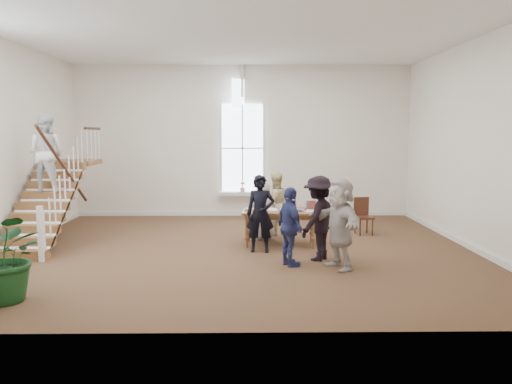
{
  "coord_description": "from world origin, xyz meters",
  "views": [
    {
      "loc": [
        0.19,
        -10.54,
        2.51
      ],
      "look_at": [
        0.35,
        0.4,
        1.21
      ],
      "focal_mm": 35.0,
      "sensor_mm": 36.0,
      "label": 1
    }
  ],
  "objects_px": {
    "woman_cluster_a": "(290,227)",
    "woman_cluster_c": "(340,224)",
    "library_table": "(281,214)",
    "side_chair": "(363,214)",
    "woman_cluster_b": "(319,218)",
    "person_yellow": "(275,204)",
    "elderly_woman": "(263,209)",
    "police_officer": "(260,214)",
    "floor_plant": "(7,257)"
  },
  "relations": [
    {
      "from": "woman_cluster_b",
      "to": "side_chair",
      "type": "bearing_deg",
      "value": -174.17
    },
    {
      "from": "library_table",
      "to": "floor_plant",
      "type": "xyz_separation_m",
      "value": [
        -4.31,
        -3.73,
        -0.01
      ]
    },
    {
      "from": "side_chair",
      "to": "woman_cluster_a",
      "type": "bearing_deg",
      "value": -135.61
    },
    {
      "from": "police_officer",
      "to": "woman_cluster_c",
      "type": "distance_m",
      "value": 1.96
    },
    {
      "from": "woman_cluster_a",
      "to": "woman_cluster_b",
      "type": "bearing_deg",
      "value": -74.84
    },
    {
      "from": "police_officer",
      "to": "woman_cluster_c",
      "type": "relative_size",
      "value": 0.96
    },
    {
      "from": "library_table",
      "to": "police_officer",
      "type": "xyz_separation_m",
      "value": [
        -0.47,
        -0.64,
        0.12
      ]
    },
    {
      "from": "elderly_woman",
      "to": "woman_cluster_c",
      "type": "height_order",
      "value": "woman_cluster_c"
    },
    {
      "from": "elderly_woman",
      "to": "floor_plant",
      "type": "bearing_deg",
      "value": 36.32
    },
    {
      "from": "elderly_woman",
      "to": "floor_plant",
      "type": "relative_size",
      "value": 1.04
    },
    {
      "from": "person_yellow",
      "to": "side_chair",
      "type": "height_order",
      "value": "person_yellow"
    },
    {
      "from": "library_table",
      "to": "woman_cluster_c",
      "type": "distance_m",
      "value": 2.2
    },
    {
      "from": "elderly_woman",
      "to": "woman_cluster_a",
      "type": "height_order",
      "value": "woman_cluster_a"
    },
    {
      "from": "police_officer",
      "to": "woman_cluster_a",
      "type": "xyz_separation_m",
      "value": [
        0.53,
        -1.14,
        -0.07
      ]
    },
    {
      "from": "person_yellow",
      "to": "woman_cluster_c",
      "type": "distance_m",
      "value": 3.26
    },
    {
      "from": "woman_cluster_a",
      "to": "woman_cluster_c",
      "type": "relative_size",
      "value": 0.89
    },
    {
      "from": "library_table",
      "to": "woman_cluster_b",
      "type": "distance_m",
      "value": 1.49
    },
    {
      "from": "elderly_woman",
      "to": "woman_cluster_c",
      "type": "bearing_deg",
      "value": 105.76
    },
    {
      "from": "elderly_woman",
      "to": "woman_cluster_b",
      "type": "distance_m",
      "value": 2.2
    },
    {
      "from": "woman_cluster_b",
      "to": "side_chair",
      "type": "distance_m",
      "value": 2.93
    },
    {
      "from": "woman_cluster_b",
      "to": "side_chair",
      "type": "height_order",
      "value": "woman_cluster_b"
    },
    {
      "from": "elderly_woman",
      "to": "side_chair",
      "type": "relative_size",
      "value": 1.56
    },
    {
      "from": "police_officer",
      "to": "woman_cluster_b",
      "type": "relative_size",
      "value": 0.98
    },
    {
      "from": "person_yellow",
      "to": "woman_cluster_a",
      "type": "bearing_deg",
      "value": 68.87
    },
    {
      "from": "library_table",
      "to": "floor_plant",
      "type": "distance_m",
      "value": 5.69
    },
    {
      "from": "police_officer",
      "to": "library_table",
      "type": "bearing_deg",
      "value": 57.0
    },
    {
      "from": "library_table",
      "to": "floor_plant",
      "type": "bearing_deg",
      "value": -134.93
    },
    {
      "from": "library_table",
      "to": "side_chair",
      "type": "relative_size",
      "value": 1.87
    },
    {
      "from": "elderly_woman",
      "to": "woman_cluster_a",
      "type": "xyz_separation_m",
      "value": [
        0.43,
        -2.39,
        0.04
      ]
    },
    {
      "from": "woman_cluster_b",
      "to": "woman_cluster_a",
      "type": "bearing_deg",
      "value": -17.31
    },
    {
      "from": "police_officer",
      "to": "person_yellow",
      "type": "height_order",
      "value": "police_officer"
    },
    {
      "from": "woman_cluster_a",
      "to": "woman_cluster_c",
      "type": "distance_m",
      "value": 0.93
    },
    {
      "from": "woman_cluster_b",
      "to": "police_officer",
      "type": "bearing_deg",
      "value": -85.47
    },
    {
      "from": "woman_cluster_a",
      "to": "woman_cluster_c",
      "type": "xyz_separation_m",
      "value": [
        0.9,
        -0.2,
        0.1
      ]
    },
    {
      "from": "floor_plant",
      "to": "police_officer",
      "type": "bearing_deg",
      "value": 38.82
    },
    {
      "from": "woman_cluster_a",
      "to": "side_chair",
      "type": "relative_size",
      "value": 1.64
    },
    {
      "from": "library_table",
      "to": "side_chair",
      "type": "distance_m",
      "value": 2.43
    },
    {
      "from": "woman_cluster_a",
      "to": "police_officer",
      "type": "bearing_deg",
      "value": 3.29
    },
    {
      "from": "police_officer",
      "to": "elderly_woman",
      "type": "height_order",
      "value": "police_officer"
    },
    {
      "from": "police_officer",
      "to": "woman_cluster_b",
      "type": "bearing_deg",
      "value": -28.04
    },
    {
      "from": "person_yellow",
      "to": "elderly_woman",
      "type": "bearing_deg",
      "value": 35.33
    },
    {
      "from": "library_table",
      "to": "elderly_woman",
      "type": "height_order",
      "value": "elderly_woman"
    },
    {
      "from": "police_officer",
      "to": "person_yellow",
      "type": "bearing_deg",
      "value": 80.38
    },
    {
      "from": "elderly_woman",
      "to": "library_table",
      "type": "bearing_deg",
      "value": 109.76
    },
    {
      "from": "woman_cluster_c",
      "to": "elderly_woman",
      "type": "bearing_deg",
      "value": -173.47
    },
    {
      "from": "woman_cluster_a",
      "to": "side_chair",
      "type": "distance_m",
      "value": 3.62
    },
    {
      "from": "floor_plant",
      "to": "side_chair",
      "type": "bearing_deg",
      "value": 37.45
    },
    {
      "from": "person_yellow",
      "to": "woman_cluster_c",
      "type": "bearing_deg",
      "value": 84.75
    },
    {
      "from": "side_chair",
      "to": "woman_cluster_c",
      "type": "bearing_deg",
      "value": -120.94
    },
    {
      "from": "elderly_woman",
      "to": "person_yellow",
      "type": "bearing_deg",
      "value": -132.41
    }
  ]
}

